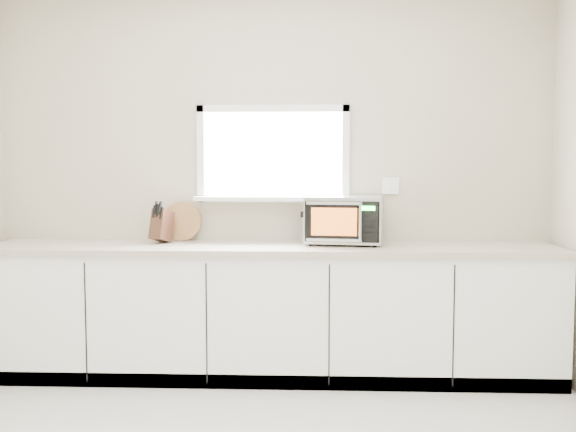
{
  "coord_description": "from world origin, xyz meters",
  "views": [
    {
      "loc": [
        0.31,
        -2.9,
        1.49
      ],
      "look_at": [
        0.13,
        1.55,
        1.13
      ],
      "focal_mm": 42.0,
      "sensor_mm": 36.0,
      "label": 1
    }
  ],
  "objects": [
    {
      "name": "cabinets",
      "position": [
        0.0,
        1.7,
        0.44
      ],
      "size": [
        3.92,
        0.6,
        0.88
      ],
      "primitive_type": "cube",
      "color": "white",
      "rests_on": "ground"
    },
    {
      "name": "back_wall",
      "position": [
        0.0,
        2.0,
        1.36
      ],
      "size": [
        4.0,
        0.17,
        2.7
      ],
      "color": "#C1B699",
      "rests_on": "ground"
    },
    {
      "name": "microwave",
      "position": [
        0.51,
        1.8,
        1.1
      ],
      "size": [
        0.57,
        0.48,
        0.34
      ],
      "rotation": [
        0.0,
        0.0,
        -0.13
      ],
      "color": "black",
      "rests_on": "countertop"
    },
    {
      "name": "coffee_grinder",
      "position": [
        0.26,
        1.85,
        1.03
      ],
      "size": [
        0.16,
        0.16,
        0.23
      ],
      "rotation": [
        0.0,
        0.0,
        -0.31
      ],
      "color": "#A9ACB0",
      "rests_on": "countertop"
    },
    {
      "name": "countertop",
      "position": [
        0.0,
        1.69,
        0.9
      ],
      "size": [
        3.92,
        0.64,
        0.04
      ],
      "primitive_type": "cube",
      "color": "#B8A997",
      "rests_on": "cabinets"
    },
    {
      "name": "cutting_board",
      "position": [
        -0.66,
        1.94,
        1.06
      ],
      "size": [
        0.28,
        0.07,
        0.28
      ],
      "primitive_type": "cylinder",
      "rotation": [
        1.4,
        0.0,
        0.0
      ],
      "color": "#AD7443",
      "rests_on": "countertop"
    },
    {
      "name": "knife_block",
      "position": [
        -0.78,
        1.79,
        1.05
      ],
      "size": [
        0.16,
        0.23,
        0.3
      ],
      "rotation": [
        0.0,
        0.0,
        -0.33
      ],
      "color": "#422217",
      "rests_on": "countertop"
    }
  ]
}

